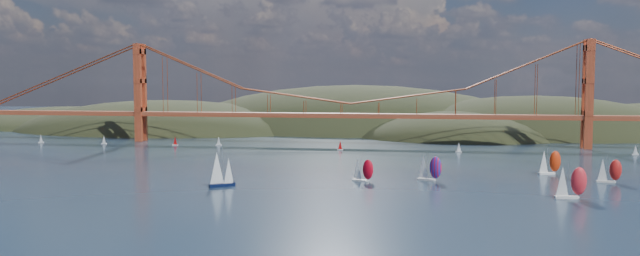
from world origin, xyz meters
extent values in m
plane|color=black|center=(0.00, 0.00, 0.00)|extent=(1200.00, 1200.00, 0.00)
ellipsoid|color=black|center=(-140.00, 260.00, -11.20)|extent=(240.00, 140.00, 64.00)
ellipsoid|color=black|center=(-10.00, 300.00, -16.80)|extent=(300.00, 180.00, 96.00)
ellipsoid|color=black|center=(110.00, 270.00, -13.30)|extent=(220.00, 140.00, 76.00)
ellipsoid|color=black|center=(60.00, 240.00, -8.40)|extent=(140.00, 110.00, 48.00)
ellipsoid|color=black|center=(-230.00, 290.00, -7.70)|extent=(200.00, 140.00, 44.00)
cube|color=#994327|center=(0.00, 180.00, 16.00)|extent=(440.00, 7.00, 1.60)
cube|color=brown|center=(0.00, 180.00, 14.80)|extent=(440.00, 7.00, 0.80)
cube|color=brown|center=(-120.00, 180.00, 27.50)|extent=(4.00, 8.50, 55.00)
cube|color=brown|center=(120.00, 180.00, 27.50)|extent=(4.00, 8.50, 55.00)
cube|color=black|center=(-25.64, 40.36, 0.48)|extent=(7.99, 6.23, 0.97)
cylinder|color=#99999E|center=(-25.30, 40.58, 6.78)|extent=(0.12, 0.12, 11.62)
cone|color=white|center=(-26.86, 39.59, 6.19)|extent=(6.22, 6.22, 10.23)
cone|color=white|center=(-23.61, 41.66, 5.03)|extent=(4.44, 4.44, 8.13)
cube|color=silver|center=(17.62, 58.24, 0.32)|extent=(5.57, 3.07, 0.64)
cylinder|color=#99999E|center=(17.87, 58.15, 4.67)|extent=(0.08, 0.08, 8.05)
cone|color=white|center=(16.69, 58.53, 4.27)|extent=(3.78, 3.78, 7.09)
ellipsoid|color=red|center=(20.43, 57.34, 4.27)|extent=(4.30, 3.39, 6.76)
cube|color=white|center=(80.10, 37.20, 0.39)|extent=(6.68, 2.73, 0.78)
cylinder|color=#99999E|center=(80.42, 37.25, 5.64)|extent=(0.10, 0.10, 9.73)
cone|color=white|center=(78.94, 37.03, 5.16)|extent=(4.12, 4.12, 8.56)
ellipsoid|color=red|center=(83.63, 37.72, 5.16)|extent=(4.90, 3.48, 8.17)
cube|color=white|center=(83.41, 85.17, 0.36)|extent=(6.28, 3.53, 0.73)
cylinder|color=#99999E|center=(83.70, 85.27, 5.27)|extent=(0.09, 0.09, 9.08)
cone|color=white|center=(82.38, 84.83, 4.81)|extent=(4.29, 4.29, 7.99)
ellipsoid|color=red|center=(86.57, 86.23, 4.81)|extent=(4.86, 3.87, 7.63)
cube|color=silver|center=(99.50, 69.17, 0.33)|extent=(5.62, 1.76, 0.67)
cylinder|color=#99999E|center=(99.78, 69.16, 4.84)|extent=(0.08, 0.08, 8.35)
cone|color=white|center=(98.50, 69.21, 4.43)|extent=(3.23, 3.23, 7.35)
ellipsoid|color=red|center=(102.56, 69.06, 4.43)|extent=(3.98, 2.59, 7.01)
cube|color=silver|center=(39.92, 63.67, 0.36)|extent=(6.19, 3.49, 0.72)
cylinder|color=#99999E|center=(40.20, 63.58, 5.19)|extent=(0.09, 0.09, 8.95)
cone|color=white|center=(38.90, 64.01, 4.75)|extent=(4.23, 4.23, 7.88)
ellipsoid|color=red|center=(43.03, 62.63, 4.75)|extent=(4.80, 3.82, 7.52)
cube|color=silver|center=(-169.65, 160.33, 0.25)|extent=(3.00, 1.00, 0.50)
cone|color=white|center=(-169.65, 160.33, 2.60)|extent=(2.00, 2.00, 4.20)
cube|color=silver|center=(-132.20, 160.32, 0.25)|extent=(3.00, 1.00, 0.50)
cone|color=white|center=(-132.20, 160.32, 2.60)|extent=(2.00, 2.00, 4.20)
cube|color=silver|center=(-91.09, 159.53, 0.25)|extent=(3.00, 1.00, 0.50)
cone|color=red|center=(-91.09, 159.53, 2.60)|extent=(2.00, 2.00, 4.20)
cube|color=silver|center=(-68.43, 163.60, 0.25)|extent=(3.00, 1.00, 0.50)
cone|color=white|center=(-68.43, 163.60, 2.60)|extent=(2.00, 2.00, 4.20)
cube|color=silver|center=(135.43, 154.35, 0.25)|extent=(3.00, 1.00, 0.50)
cone|color=white|center=(135.43, 154.35, 2.60)|extent=(2.00, 2.00, 4.20)
cube|color=silver|center=(55.56, 152.43, 0.25)|extent=(3.00, 1.00, 0.50)
cone|color=white|center=(55.56, 152.43, 2.60)|extent=(2.00, 2.00, 4.20)
cube|color=silver|center=(-1.89, 152.29, 0.25)|extent=(3.00, 1.00, 0.50)
cone|color=red|center=(-1.89, 152.29, 2.60)|extent=(2.00, 2.00, 4.20)
camera|label=1|loc=(39.04, -151.65, 34.31)|focal=35.00mm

